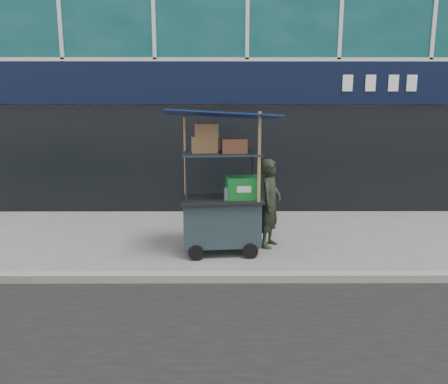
{
  "coord_description": "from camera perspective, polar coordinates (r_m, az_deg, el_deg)",
  "views": [
    {
      "loc": [
        -0.54,
        -5.97,
        2.45
      ],
      "look_at": [
        -0.51,
        1.2,
        1.0
      ],
      "focal_mm": 35.0,
      "sensor_mm": 36.0,
      "label": 1
    }
  ],
  "objects": [
    {
      "name": "ground",
      "position": [
        6.48,
        4.64,
        -10.86
      ],
      "size": [
        80.0,
        80.0,
        0.0
      ],
      "primitive_type": "plane",
      "color": "slate",
      "rests_on": "ground"
    },
    {
      "name": "vendor_man",
      "position": [
        7.56,
        6.03,
        -1.49
      ],
      "size": [
        0.56,
        0.66,
        1.54
      ],
      "primitive_type": "imported",
      "rotation": [
        0.0,
        0.0,
        1.16
      ],
      "color": "#25281D",
      "rests_on": "ground"
    },
    {
      "name": "curb",
      "position": [
        6.27,
        4.81,
        -11.04
      ],
      "size": [
        80.0,
        0.18,
        0.12
      ],
      "primitive_type": "cube",
      "color": "gray",
      "rests_on": "ground"
    },
    {
      "name": "vendor_cart",
      "position": [
        7.21,
        -0.25,
        -1.5
      ],
      "size": [
        1.89,
        1.42,
        2.39
      ],
      "rotation": [
        0.0,
        0.0,
        0.1
      ],
      "color": "#1C2A2F",
      "rests_on": "ground"
    }
  ]
}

